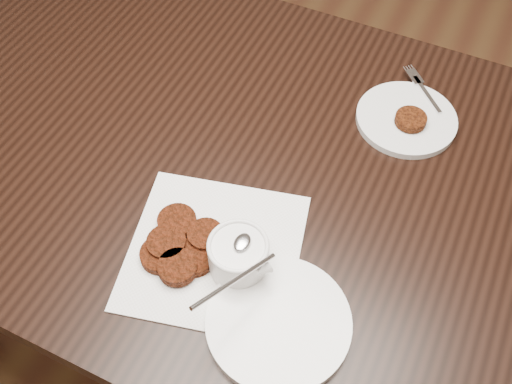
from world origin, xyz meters
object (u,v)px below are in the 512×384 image
at_px(napkin, 214,251).
at_px(sauce_ramekin, 238,244).
at_px(plate_with_patty, 407,116).
at_px(plate_empty, 278,322).
at_px(table, 236,258).

bearing_deg(napkin, sauce_ramekin, -8.95).
height_order(plate_with_patty, plate_empty, plate_with_patty).
bearing_deg(plate_empty, sauce_ramekin, 147.19).
xyz_separation_m(table, sauce_ramekin, (0.12, -0.20, 0.44)).
distance_m(table, sauce_ramekin, 0.50).
distance_m(table, plate_empty, 0.51).
height_order(napkin, sauce_ramekin, sauce_ramekin).
xyz_separation_m(table, plate_empty, (0.21, -0.26, 0.38)).
xyz_separation_m(sauce_ramekin, plate_empty, (0.09, -0.06, -0.06)).
bearing_deg(sauce_ramekin, napkin, 171.05).
bearing_deg(plate_with_patty, sauce_ramekin, -109.41).
relative_size(table, sauce_ramekin, 10.63).
relative_size(plate_with_patty, plate_empty, 0.87).
distance_m(sauce_ramekin, plate_with_patty, 0.43).
height_order(sauce_ramekin, plate_with_patty, sauce_ramekin).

